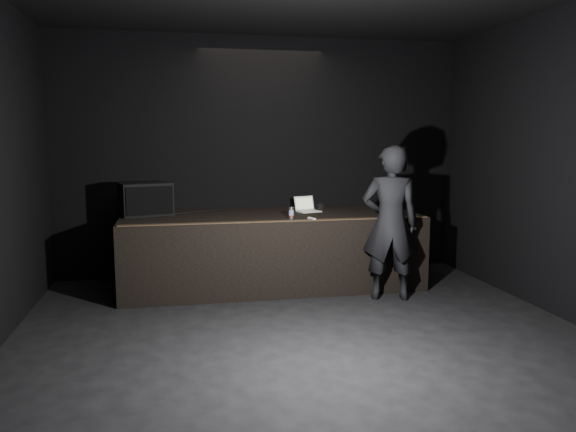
{
  "coord_description": "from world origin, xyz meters",
  "views": [
    {
      "loc": [
        -1.27,
        -4.79,
        2.04
      ],
      "look_at": [
        0.16,
        2.3,
        1.03
      ],
      "focal_mm": 35.0,
      "sensor_mm": 36.0,
      "label": 1
    }
  ],
  "objects_px": {
    "stage_riser": "(271,250)",
    "beer_can": "(291,213)",
    "stage_monitor": "(146,199)",
    "person": "(390,223)",
    "laptop": "(307,208)"
  },
  "relations": [
    {
      "from": "stage_monitor",
      "to": "beer_can",
      "type": "distance_m",
      "value": 2.0
    },
    {
      "from": "beer_can",
      "to": "stage_riser",
      "type": "bearing_deg",
      "value": 108.2
    },
    {
      "from": "stage_riser",
      "to": "beer_can",
      "type": "height_order",
      "value": "beer_can"
    },
    {
      "from": "laptop",
      "to": "person",
      "type": "height_order",
      "value": "person"
    },
    {
      "from": "stage_riser",
      "to": "laptop",
      "type": "height_order",
      "value": "laptop"
    },
    {
      "from": "person",
      "to": "beer_can",
      "type": "bearing_deg",
      "value": -5.14
    },
    {
      "from": "stage_monitor",
      "to": "stage_riser",
      "type": "bearing_deg",
      "value": -22.57
    },
    {
      "from": "laptop",
      "to": "stage_monitor",
      "type": "bearing_deg",
      "value": 161.13
    },
    {
      "from": "beer_can",
      "to": "stage_monitor",
      "type": "bearing_deg",
      "value": 157.95
    },
    {
      "from": "stage_riser",
      "to": "laptop",
      "type": "relative_size",
      "value": 10.76
    },
    {
      "from": "stage_monitor",
      "to": "person",
      "type": "relative_size",
      "value": 0.39
    },
    {
      "from": "stage_monitor",
      "to": "beer_can",
      "type": "xyz_separation_m",
      "value": [
        1.85,
        -0.75,
        -0.14
      ]
    },
    {
      "from": "laptop",
      "to": "stage_riser",
      "type": "bearing_deg",
      "value": 177.75
    },
    {
      "from": "stage_monitor",
      "to": "person",
      "type": "distance_m",
      "value": 3.25
    },
    {
      "from": "stage_riser",
      "to": "person",
      "type": "bearing_deg",
      "value": -34.84
    }
  ]
}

